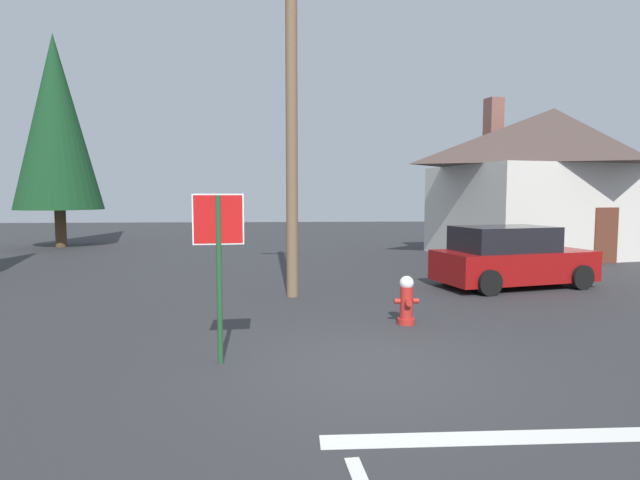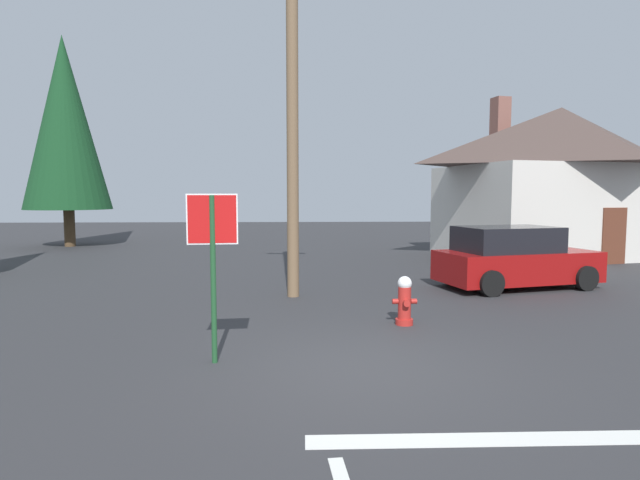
# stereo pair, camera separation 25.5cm
# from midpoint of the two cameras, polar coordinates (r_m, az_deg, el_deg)

# --- Properties ---
(ground_plane) EXTENTS (80.00, 80.00, 0.10)m
(ground_plane) POSITION_cam_midpoint_polar(r_m,az_deg,el_deg) (7.66, 4.77, -14.00)
(ground_plane) COLOR #2D2D30
(lane_stop_bar) EXTENTS (3.71, 0.35, 0.01)m
(lane_stop_bar) POSITION_cam_midpoint_polar(r_m,az_deg,el_deg) (5.83, 18.34, -19.96)
(lane_stop_bar) COLOR silver
(lane_stop_bar) RESTS_ON ground
(stop_sign_near) EXTENTS (0.72, 0.09, 2.46)m
(stop_sign_near) POSITION_cam_midpoint_polar(r_m,az_deg,el_deg) (7.53, -12.07, -0.34)
(stop_sign_near) COLOR #1E4C28
(stop_sign_near) RESTS_ON ground
(fire_hydrant) EXTENTS (0.46, 0.40, 0.92)m
(fire_hydrant) POSITION_cam_midpoint_polar(r_m,az_deg,el_deg) (9.94, 8.78, -6.61)
(fire_hydrant) COLOR #AD231E
(fire_hydrant) RESTS_ON ground
(utility_pole) EXTENTS (1.60, 0.28, 9.00)m
(utility_pole) POSITION_cam_midpoint_polar(r_m,az_deg,el_deg) (12.53, -3.76, 15.26)
(utility_pole) COLOR brown
(utility_pole) RESTS_ON ground
(house) EXTENTS (10.19, 7.96, 6.39)m
(house) POSITION_cam_midpoint_polar(r_m,az_deg,el_deg) (23.09, 23.85, 6.13)
(house) COLOR beige
(house) RESTS_ON ground
(parked_car) EXTENTS (4.41, 2.77, 1.62)m
(parked_car) POSITION_cam_midpoint_polar(r_m,az_deg,el_deg) (14.61, 19.80, -1.88)
(parked_car) COLOR maroon
(parked_car) RESTS_ON ground
(pine_tree_mid_left) EXTENTS (3.93, 3.93, 9.83)m
(pine_tree_mid_left) POSITION_cam_midpoint_polar(r_m,az_deg,el_deg) (27.45, -27.32, 11.42)
(pine_tree_mid_left) COLOR #4C3823
(pine_tree_mid_left) RESTS_ON ground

